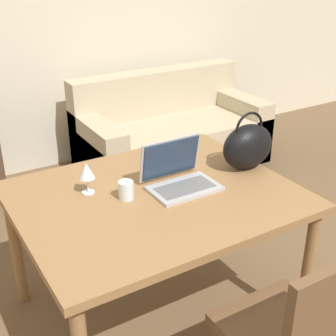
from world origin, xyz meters
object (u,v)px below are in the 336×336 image
(couch, at_px, (171,135))
(laptop, at_px, (178,174))
(chair, at_px, (298,332))
(handbag, at_px, (248,146))
(drinking_glass, at_px, (126,190))
(wine_glass, at_px, (87,172))

(couch, xyz_separation_m, laptop, (-0.94, -1.59, 0.51))
(chair, distance_m, laptop, 0.93)
(couch, distance_m, handbag, 1.78)
(chair, distance_m, couch, 2.65)
(chair, relative_size, drinking_glass, 10.01)
(couch, relative_size, wine_glass, 10.29)
(drinking_glass, bearing_deg, handbag, -2.35)
(wine_glass, xyz_separation_m, handbag, (0.84, -0.18, 0.01))
(couch, bearing_deg, laptop, -120.49)
(chair, height_order, handbag, handbag)
(wine_glass, height_order, handbag, handbag)
(couch, bearing_deg, handbag, -107.53)
(drinking_glass, height_order, wine_glass, wine_glass)
(chair, relative_size, handbag, 2.82)
(wine_glass, bearing_deg, couch, 46.66)
(chair, bearing_deg, drinking_glass, 107.40)
(drinking_glass, bearing_deg, couch, 52.34)
(chair, xyz_separation_m, wine_glass, (-0.40, 1.04, 0.35))
(handbag, bearing_deg, laptop, 177.21)
(chair, xyz_separation_m, couch, (0.95, 2.47, -0.22))
(couch, relative_size, laptop, 4.87)
(drinking_glass, height_order, handbag, handbag)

